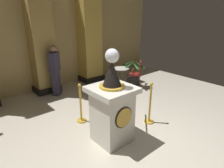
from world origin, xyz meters
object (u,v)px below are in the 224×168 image
object	(u,v)px
pedestal_clock	(112,108)
bystander_guest	(55,70)
potted_palm_right	(133,77)
cafe_table	(121,76)
stanchion_far	(81,109)
cafe_chair_red	(137,72)
stanchion_near	(150,109)

from	to	relation	value
pedestal_clock	bystander_guest	world-z (taller)	pedestal_clock
potted_palm_right	bystander_guest	world-z (taller)	bystander_guest
pedestal_clock	cafe_table	distance (m)	2.95
pedestal_clock	stanchion_far	bearing A→B (deg)	94.31
potted_palm_right	stanchion_far	bearing A→B (deg)	-161.92
bystander_guest	cafe_table	distance (m)	2.19
cafe_table	cafe_chair_red	world-z (taller)	cafe_chair_red
stanchion_far	bystander_guest	bearing A→B (deg)	81.11
potted_palm_right	bystander_guest	distance (m)	2.73
stanchion_far	potted_palm_right	bearing A→B (deg)	18.08
cafe_chair_red	cafe_table	bearing A→B (deg)	161.10
potted_palm_right	cafe_chair_red	distance (m)	0.27
bystander_guest	stanchion_far	bearing A→B (deg)	-98.89
potted_palm_right	stanchion_near	bearing A→B (deg)	-127.30
stanchion_near	bystander_guest	world-z (taller)	bystander_guest
stanchion_far	cafe_chair_red	distance (m)	2.92
stanchion_near	stanchion_far	world-z (taller)	stanchion_near
stanchion_near	stanchion_far	distance (m)	1.66
pedestal_clock	bystander_guest	bearing A→B (deg)	85.75
potted_palm_right	cafe_chair_red	world-z (taller)	potted_palm_right
pedestal_clock	potted_palm_right	xyz separation A→B (m)	(2.69, 1.98, -0.39)
stanchion_near	cafe_chair_red	size ratio (longest dim) A/B	1.08
stanchion_near	potted_palm_right	size ratio (longest dim) A/B	1.02
bystander_guest	cafe_chair_red	size ratio (longest dim) A/B	1.69
bystander_guest	cafe_table	bearing A→B (deg)	-27.78
bystander_guest	cafe_chair_red	xyz separation A→B (m)	(2.51, -1.21, -0.29)
pedestal_clock	cafe_chair_red	size ratio (longest dim) A/B	2.01
bystander_guest	cafe_chair_red	bearing A→B (deg)	-25.77
potted_palm_right	cafe_chair_red	bearing A→B (deg)	-75.35
stanchion_near	bystander_guest	distance (m)	3.25
stanchion_far	bystander_guest	world-z (taller)	bystander_guest
potted_palm_right	bystander_guest	xyz separation A→B (m)	(-2.47, 1.05, 0.50)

